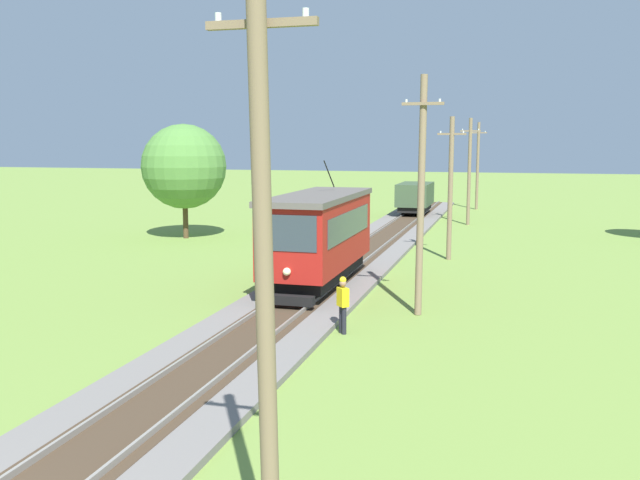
# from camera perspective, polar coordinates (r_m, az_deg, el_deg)

# --- Properties ---
(red_tram) EXTENTS (2.60, 8.54, 4.79)m
(red_tram) POSITION_cam_1_polar(r_m,az_deg,el_deg) (27.40, -0.11, 0.42)
(red_tram) COLOR maroon
(red_tram) RESTS_ON rail_right
(freight_car) EXTENTS (2.40, 5.20, 2.31)m
(freight_car) POSITION_cam_1_polar(r_m,az_deg,el_deg) (54.92, 7.82, 3.53)
(freight_car) COLOR #384C33
(freight_car) RESTS_ON rail_right
(utility_pole_foreground) EXTENTS (1.40, 0.66, 8.23)m
(utility_pole_foreground) POSITION_cam_1_polar(r_m,az_deg,el_deg) (8.68, -4.61, -2.85)
(utility_pole_foreground) COLOR #7A664C
(utility_pole_foreground) RESTS_ON ground
(utility_pole_near_tram) EXTENTS (1.40, 0.66, 8.06)m
(utility_pole_near_tram) POSITION_cam_1_polar(r_m,az_deg,el_deg) (23.55, 8.31, 3.81)
(utility_pole_near_tram) COLOR #7A664C
(utility_pole_near_tram) RESTS_ON ground
(utility_pole_mid) EXTENTS (1.40, 0.34, 7.07)m
(utility_pole_mid) POSITION_cam_1_polar(r_m,az_deg,el_deg) (34.95, 10.68, 4.31)
(utility_pole_mid) COLOR #7A664C
(utility_pole_mid) RESTS_ON ground
(utility_pole_far) EXTENTS (1.40, 0.26, 7.48)m
(utility_pole_far) POSITION_cam_1_polar(r_m,az_deg,el_deg) (49.98, 12.18, 5.60)
(utility_pole_far) COLOR #7A664C
(utility_pole_far) RESTS_ON ground
(utility_pole_distant) EXTENTS (1.40, 0.25, 7.50)m
(utility_pole_distant) POSITION_cam_1_polar(r_m,az_deg,el_deg) (61.69, 12.84, 6.03)
(utility_pole_distant) COLOR #7A664C
(utility_pole_distant) RESTS_ON ground
(track_worker) EXTENTS (0.43, 0.44, 1.78)m
(track_worker) POSITION_cam_1_polar(r_m,az_deg,el_deg) (21.28, 1.89, -5.14)
(track_worker) COLOR black
(track_worker) RESTS_ON ground
(tree_left_near) EXTENTS (5.10, 5.10, 6.91)m
(tree_left_near) POSITION_cam_1_polar(r_m,az_deg,el_deg) (42.81, -11.11, 5.94)
(tree_left_near) COLOR #4C3823
(tree_left_near) RESTS_ON ground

